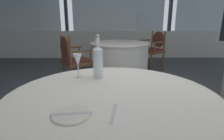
{
  "coord_description": "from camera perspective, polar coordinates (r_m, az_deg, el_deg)",
  "views": [
    {
      "loc": [
        -0.3,
        -1.9,
        1.19
      ],
      "look_at": [
        -0.28,
        -0.77,
        0.88
      ],
      "focal_mm": 28.95,
      "sensor_mm": 36.0,
      "label": 1
    }
  ],
  "objects": [
    {
      "name": "water_bottle",
      "position": [
        1.45,
        -4.47,
        2.87
      ],
      "size": [
        0.08,
        0.08,
        0.35
      ],
      "color": "white",
      "rests_on": "foreground_table"
    },
    {
      "name": "background_table_0",
      "position": [
        3.87,
        2.3,
        3.28
      ],
      "size": [
        1.24,
        1.24,
        0.73
      ],
      "color": "white",
      "rests_on": "ground_plane"
    },
    {
      "name": "dining_chair_0_1",
      "position": [
        4.51,
        13.19,
        7.11
      ],
      "size": [
        0.64,
        0.65,
        0.93
      ],
      "rotation": [
        0.0,
        0.0,
        9.99
      ],
      "color": "brown",
      "rests_on": "ground_plane"
    },
    {
      "name": "dinner_fork",
      "position": [
        0.95,
        0.5,
        -13.4
      ],
      "size": [
        0.04,
        0.2,
        0.0
      ],
      "primitive_type": "cube",
      "rotation": [
        0.0,
        0.0,
        1.44
      ],
      "color": "silver",
      "rests_on": "foreground_table"
    },
    {
      "name": "butter_knife",
      "position": [
        0.95,
        -12.68,
        -13.3
      ],
      "size": [
        0.21,
        0.04,
        0.0
      ],
      "primitive_type": "cube",
      "rotation": [
        0.0,
        0.0,
        0.09
      ],
      "color": "silver",
      "rests_on": "foreground_table"
    },
    {
      "name": "ground_plane",
      "position": [
        2.26,
        6.99,
        -16.33
      ],
      "size": [
        13.44,
        13.44,
        0.0
      ],
      "primitive_type": "plane",
      "color": "#4C5156"
    },
    {
      "name": "wine_glass",
      "position": [
        1.48,
        -10.78,
        2.94
      ],
      "size": [
        0.07,
        0.07,
        0.2
      ],
      "color": "white",
      "rests_on": "foreground_table"
    },
    {
      "name": "dining_chair_0_0",
      "position": [
        3.34,
        -12.41,
        4.06
      ],
      "size": [
        0.64,
        0.65,
        0.93
      ],
      "rotation": [
        0.0,
        0.0,
        6.85
      ],
      "color": "brown",
      "rests_on": "ground_plane"
    },
    {
      "name": "side_plate",
      "position": [
        0.95,
        -12.66,
        -13.57
      ],
      "size": [
        0.19,
        0.19,
        0.01
      ],
      "primitive_type": "cylinder",
      "color": "silver",
      "rests_on": "foreground_table"
    },
    {
      "name": "window_wall_far",
      "position": [
        5.79,
        2.02,
        14.72
      ],
      "size": [
        10.16,
        0.14,
        2.75
      ],
      "color": "silver",
      "rests_on": "ground_plane"
    }
  ]
}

